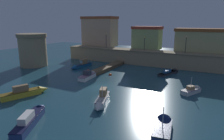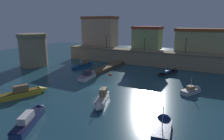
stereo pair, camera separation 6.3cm
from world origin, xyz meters
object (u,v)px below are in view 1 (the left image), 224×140
quay_lamp_2 (186,42)px  moored_boat_2 (32,118)px  moored_boat_4 (193,90)px  mooring_buoy_1 (110,75)px  moored_boat_6 (81,65)px  moored_boat_5 (26,92)px  quay_lamp_0 (106,38)px  moored_boat_3 (171,72)px  fortress_tower (33,50)px  moored_boat_7 (89,75)px  mooring_buoy_0 (88,71)px  moored_boat_1 (102,100)px  quay_lamp_1 (145,41)px  moored_boat_0 (163,124)px

quay_lamp_2 → moored_boat_2: quay_lamp_2 is taller
moored_boat_4 → mooring_buoy_1: 15.95m
moored_boat_6 → moored_boat_2: bearing=30.9°
moored_boat_2 → moored_boat_5: bearing=27.0°
quay_lamp_0 → moored_boat_3: bearing=-19.1°
fortress_tower → moored_boat_6: size_ratio=1.14×
moored_boat_5 → fortress_tower: bearing=67.1°
quay_lamp_0 → moored_boat_6: (-1.18, -10.07, -5.51)m
moored_boat_7 → mooring_buoy_0: (-3.25, 4.48, -0.49)m
fortress_tower → moored_boat_1: 29.09m
fortress_tower → mooring_buoy_0: bearing=6.1°
moored_boat_6 → fortress_tower: bearing=-66.0°
moored_boat_5 → moored_boat_7: moored_boat_5 is taller
moored_boat_7 → mooring_buoy_0: bearing=31.7°
quay_lamp_0 → moored_boat_1: 30.13m
mooring_buoy_0 → quay_lamp_1: bearing=55.6°
quay_lamp_2 → mooring_buoy_1: bearing=-132.8°
moored_boat_0 → quay_lamp_1: bearing=14.2°
mooring_buoy_0 → moored_boat_1: bearing=-50.6°
moored_boat_6 → mooring_buoy_0: size_ratio=9.98×
moored_boat_0 → mooring_buoy_1: (-14.11, 15.37, -0.28)m
moored_boat_6 → moored_boat_7: size_ratio=1.20×
quay_lamp_0 → moored_boat_2: 35.50m
moored_boat_5 → mooring_buoy_1: size_ratio=9.87×
fortress_tower → moored_boat_4: 36.12m
quay_lamp_2 → moored_boat_4: bearing=-77.4°
mooring_buoy_1 → fortress_tower: bearing=-178.0°
fortress_tower → moored_boat_3: bearing=13.4°
moored_boat_1 → quay_lamp_0: bearing=-171.2°
moored_boat_3 → moored_boat_6: moored_boat_6 is taller
moored_boat_1 → moored_boat_7: bearing=-158.1°
fortress_tower → moored_boat_7: bearing=-9.4°
quay_lamp_2 → mooring_buoy_1: size_ratio=5.48×
moored_boat_0 → moored_boat_3: (-3.79, 21.96, 0.03)m
quay_lamp_0 → moored_boat_0: quay_lamp_0 is taller
moored_boat_3 → mooring_buoy_1: 12.25m
moored_boat_0 → moored_boat_7: bearing=46.7°
fortress_tower → moored_boat_0: size_ratio=1.50×
quay_lamp_0 → quay_lamp_1: (10.58, 0.00, -0.31)m
mooring_buoy_1 → quay_lamp_2: bearing=47.2°
moored_boat_0 → moored_boat_4: size_ratio=1.15×
moored_boat_0 → moored_boat_2: moored_boat_0 is taller
moored_boat_0 → moored_boat_2: size_ratio=0.72×
moored_boat_0 → fortress_tower: bearing=58.8°
mooring_buoy_0 → moored_boat_4: bearing=-10.8°
moored_boat_5 → moored_boat_6: bearing=34.1°
moored_boat_4 → moored_boat_6: bearing=103.4°
mooring_buoy_0 → moored_boat_0: bearing=-39.2°
moored_boat_2 → mooring_buoy_0: moored_boat_2 is taller
fortress_tower → quay_lamp_0: (12.17, 13.65, 2.17)m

